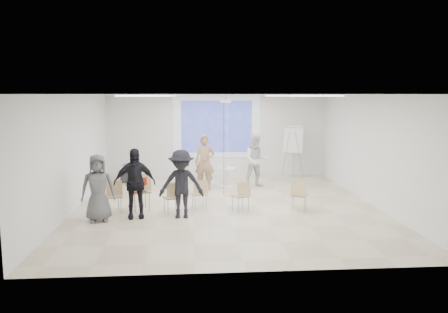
{
  "coord_description": "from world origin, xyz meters",
  "views": [
    {
      "loc": [
        -0.9,
        -11.53,
        2.98
      ],
      "look_at": [
        0.0,
        0.8,
        1.25
      ],
      "focal_mm": 35.0,
      "sensor_mm": 36.0,
      "label": 1
    }
  ],
  "objects": [
    {
      "name": "chair_far_left",
      "position": [
        -2.91,
        -0.5,
        0.5
      ],
      "size": [
        0.52,
        0.54,
        0.85
      ],
      "rotation": [
        0.0,
        0.0,
        0.37
      ],
      "color": "tan",
      "rests_on": "floor"
    },
    {
      "name": "controller_left",
      "position": [
        -0.33,
        2.37,
        1.33
      ],
      "size": [
        0.07,
        0.13,
        0.04
      ],
      "primitive_type": "cube",
      "rotation": [
        0.0,
        0.0,
        -0.22
      ],
      "color": "white",
      "rests_on": "player_left"
    },
    {
      "name": "flipchart_easel",
      "position": [
        2.73,
        3.89,
        1.4
      ],
      "size": [
        0.76,
        0.61,
        1.9
      ],
      "rotation": [
        0.0,
        0.0,
        -0.43
      ],
      "color": "#96989F",
      "rests_on": "floor"
    },
    {
      "name": "controller_right",
      "position": [
        1.01,
        2.75,
        1.31
      ],
      "size": [
        0.05,
        0.12,
        0.04
      ],
      "primitive_type": "cube",
      "rotation": [
        0.0,
        0.0,
        0.09
      ],
      "color": "white",
      "rests_on": "player_right"
    },
    {
      "name": "pedestal_table",
      "position": [
        0.22,
        2.41,
        0.37
      ],
      "size": [
        0.63,
        0.63,
        0.67
      ],
      "rotation": [
        0.0,
        0.0,
        0.17
      ],
      "color": "white",
      "rests_on": "floor"
    },
    {
      "name": "chair_left_mid",
      "position": [
        -2.24,
        -0.36,
        0.59
      ],
      "size": [
        0.62,
        0.64,
        1.0
      ],
      "rotation": [
        0.0,
        0.0,
        0.37
      ],
      "color": "tan",
      "rests_on": "floor"
    },
    {
      "name": "ceiling_projector",
      "position": [
        0.1,
        1.49,
        2.69
      ],
      "size": [
        0.3,
        0.25,
        3.0
      ],
      "color": "white",
      "rests_on": "ceiling"
    },
    {
      "name": "projection_image",
      "position": [
        0.0,
        4.47,
        1.85
      ],
      "size": [
        2.6,
        0.01,
        1.9
      ],
      "primitive_type": "cube",
      "color": "#3543B7",
      "rests_on": "wall_back"
    },
    {
      "name": "laptop",
      "position": [
        -1.44,
        -0.59,
        0.44
      ],
      "size": [
        0.36,
        0.31,
        0.02
      ],
      "primitive_type": "imported",
      "rotation": [
        0.0,
        0.0,
        3.51
      ],
      "color": "black",
      "rests_on": "chair_left_inner"
    },
    {
      "name": "fluor_panel_nw",
      "position": [
        -2.0,
        2.0,
        2.97
      ],
      "size": [
        1.2,
        0.3,
        0.02
      ],
      "primitive_type": "cube",
      "color": "white",
      "rests_on": "ceiling"
    },
    {
      "name": "red_jacket",
      "position": [
        -2.27,
        -0.5,
        0.72
      ],
      "size": [
        0.4,
        0.23,
        0.38
      ],
      "primitive_type": "cube",
      "rotation": [
        0.0,
        0.0,
        0.37
      ],
      "color": "#B12B15",
      "rests_on": "chair_left_mid"
    },
    {
      "name": "projection_halo",
      "position": [
        0.0,
        4.49,
        1.85
      ],
      "size": [
        3.2,
        0.01,
        2.3
      ],
      "primitive_type": "cube",
      "color": "silver",
      "rests_on": "wall_back"
    },
    {
      "name": "fluor_panel_ne",
      "position": [
        2.0,
        2.0,
        2.97
      ],
      "size": [
        1.2,
        0.3,
        0.02
      ],
      "primitive_type": "cube",
      "color": "white",
      "rests_on": "ceiling"
    },
    {
      "name": "player_right",
      "position": [
        1.19,
        2.5,
        0.97
      ],
      "size": [
        1.0,
        0.83,
        1.93
      ],
      "primitive_type": "imported",
      "rotation": [
        0.0,
        0.0,
        0.09
      ],
      "color": "white",
      "rests_on": "floor"
    },
    {
      "name": "wall_right",
      "position": [
        4.05,
        0.0,
        1.5
      ],
      "size": [
        0.1,
        9.0,
        3.0
      ],
      "primitive_type": "cube",
      "color": "silver",
      "rests_on": "floor"
    },
    {
      "name": "audience_outer",
      "position": [
        -3.15,
        -1.2,
        0.9
      ],
      "size": [
        0.98,
        0.74,
        1.81
      ],
      "primitive_type": "imported",
      "rotation": [
        0.0,
        0.0,
        0.2
      ],
      "color": "#5C5C61",
      "rests_on": "floor"
    },
    {
      "name": "ceiling",
      "position": [
        0.0,
        0.0,
        3.05
      ],
      "size": [
        8.0,
        9.0,
        0.1
      ],
      "primitive_type": "cube",
      "color": "white",
      "rests_on": "wall_back"
    },
    {
      "name": "fluor_panel_se",
      "position": [
        2.0,
        -1.5,
        2.97
      ],
      "size": [
        1.2,
        0.3,
        0.02
      ],
      "primitive_type": "cube",
      "color": "white",
      "rests_on": "ceiling"
    },
    {
      "name": "wall_left",
      "position": [
        -4.05,
        0.0,
        1.5
      ],
      "size": [
        0.1,
        9.0,
        3.0
      ],
      "primitive_type": "cube",
      "color": "silver",
      "rests_on": "floor"
    },
    {
      "name": "chair_center",
      "position": [
        -0.72,
        -0.27,
        0.47
      ],
      "size": [
        0.46,
        0.48,
        0.8
      ],
      "rotation": [
        0.0,
        0.0,
        0.24
      ],
      "color": "tan",
      "rests_on": "floor"
    },
    {
      "name": "floor",
      "position": [
        0.0,
        0.0,
        -0.05
      ],
      "size": [
        8.0,
        9.0,
        0.1
      ],
      "primitive_type": "cube",
      "color": "beige",
      "rests_on": "ground"
    },
    {
      "name": "player_left",
      "position": [
        -0.51,
        2.12,
        1.01
      ],
      "size": [
        0.83,
        0.65,
        2.01
      ],
      "primitive_type": "imported",
      "rotation": [
        0.0,
        0.0,
        -0.22
      ],
      "color": "#A08062",
      "rests_on": "floor"
    },
    {
      "name": "chair_right_far",
      "position": [
        1.83,
        -0.67,
        0.48
      ],
      "size": [
        0.51,
        0.53,
        0.82
      ],
      "rotation": [
        0.0,
        0.0,
        -0.39
      ],
      "color": "tan",
      "rests_on": "floor"
    },
    {
      "name": "audience_mid",
      "position": [
        -1.18,
        -1.05,
        0.95
      ],
      "size": [
        1.27,
        0.74,
        1.91
      ],
      "primitive_type": "imported",
      "rotation": [
        0.0,
        0.0,
        -0.05
      ],
      "color": "black",
      "rests_on": "floor"
    },
    {
      "name": "av_cart",
      "position": [
        -3.11,
        3.48,
        0.31
      ],
      "size": [
        0.52,
        0.46,
        0.67
      ],
      "rotation": [
        0.0,
        0.0,
        -0.25
      ],
      "color": "black",
      "rests_on": "floor"
    },
    {
      "name": "fluor_panel_sw",
      "position": [
        -2.0,
        -1.5,
        2.97
      ],
      "size": [
        1.2,
        0.3,
        0.02
      ],
      "primitive_type": "cube",
      "color": "white",
      "rests_on": "ceiling"
    },
    {
      "name": "chair_right_inner",
      "position": [
        0.36,
        -0.6,
        0.47
      ],
      "size": [
        0.51,
        0.52,
        0.8
      ],
      "rotation": [
        0.0,
        0.0,
        0.42
      ],
      "color": "tan",
      "rests_on": "floor"
    },
    {
      "name": "audience_left",
      "position": [
        -2.32,
        -0.97,
        0.99
      ],
      "size": [
        1.22,
        0.81,
        1.97
      ],
      "primitive_type": "imported",
      "rotation": [
        0.0,
        0.0,
        0.11
      ],
      "color": "black",
      "rests_on": "floor"
    },
    {
      "name": "wall_back",
      "position": [
        0.0,
        4.55,
        1.5
      ],
      "size": [
        8.0,
        0.1,
        3.0
      ],
      "primitive_type": "cube",
      "color": "silver",
      "rests_on": "floor"
    },
    {
      "name": "chair_left_inner",
      "position": [
        -1.41,
        -0.68,
        0.49
      ],
      "size": [
        0.51,
        0.52,
        0.82
      ],
      "rotation": [
        0.0,
        0.0,
        0.37
      ],
      "color": "tan",
      "rests_on": "floor"
    }
  ]
}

